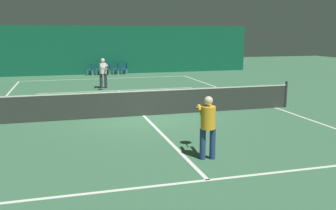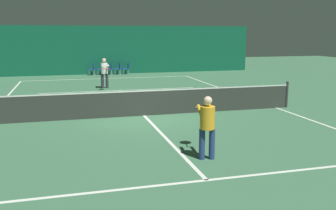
# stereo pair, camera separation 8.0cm
# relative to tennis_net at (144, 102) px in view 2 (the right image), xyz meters

# --- Properties ---
(ground_plane) EXTENTS (60.00, 60.00, 0.00)m
(ground_plane) POSITION_rel_tennis_net_xyz_m (0.00, 0.00, -0.51)
(ground_plane) COLOR #386647
(backdrop_curtain) EXTENTS (23.00, 0.12, 3.53)m
(backdrop_curtain) POSITION_rel_tennis_net_xyz_m (0.00, 14.78, 1.26)
(backdrop_curtain) COLOR #0F5138
(backdrop_curtain) RESTS_ON ground
(court_line_baseline_far) EXTENTS (11.00, 0.10, 0.00)m
(court_line_baseline_far) POSITION_rel_tennis_net_xyz_m (0.00, 11.90, -0.51)
(court_line_baseline_far) COLOR silver
(court_line_baseline_far) RESTS_ON ground
(court_line_service_far) EXTENTS (8.25, 0.10, 0.00)m
(court_line_service_far) POSITION_rel_tennis_net_xyz_m (0.00, 6.40, -0.51)
(court_line_service_far) COLOR silver
(court_line_service_far) RESTS_ON ground
(court_line_service_near) EXTENTS (8.25, 0.10, 0.00)m
(court_line_service_near) POSITION_rel_tennis_net_xyz_m (0.00, -6.40, -0.51)
(court_line_service_near) COLOR silver
(court_line_service_near) RESTS_ON ground
(court_line_sideline_right) EXTENTS (0.10, 23.80, 0.00)m
(court_line_sideline_right) POSITION_rel_tennis_net_xyz_m (5.50, 0.00, -0.51)
(court_line_sideline_right) COLOR silver
(court_line_sideline_right) RESTS_ON ground
(court_line_centre) EXTENTS (0.10, 12.80, 0.00)m
(court_line_centre) POSITION_rel_tennis_net_xyz_m (0.00, 0.00, -0.51)
(court_line_centre) COLOR silver
(court_line_centre) RESTS_ON ground
(tennis_net) EXTENTS (12.00, 0.10, 1.07)m
(tennis_net) POSITION_rel_tennis_net_xyz_m (0.00, 0.00, 0.00)
(tennis_net) COLOR #2D332D
(tennis_net) RESTS_ON ground
(player_near) EXTENTS (0.57, 1.33, 1.54)m
(player_near) POSITION_rel_tennis_net_xyz_m (0.49, -5.10, 0.39)
(player_near) COLOR navy
(player_near) RESTS_ON ground
(player_far) EXTENTS (0.41, 1.34, 1.64)m
(player_far) POSITION_rel_tennis_net_xyz_m (-0.67, 7.42, 0.45)
(player_far) COLOR #2D2D38
(player_far) RESTS_ON ground
(courtside_chair_0) EXTENTS (0.44, 0.44, 0.84)m
(courtside_chair_0) POSITION_rel_tennis_net_xyz_m (-0.86, 14.23, -0.03)
(courtside_chair_0) COLOR #99999E
(courtside_chair_0) RESTS_ON ground
(courtside_chair_1) EXTENTS (0.44, 0.44, 0.84)m
(courtside_chair_1) POSITION_rel_tennis_net_xyz_m (-0.24, 14.23, -0.03)
(courtside_chair_1) COLOR #99999E
(courtside_chair_1) RESTS_ON ground
(courtside_chair_2) EXTENTS (0.44, 0.44, 0.84)m
(courtside_chair_2) POSITION_rel_tennis_net_xyz_m (0.39, 14.23, -0.03)
(courtside_chair_2) COLOR #99999E
(courtside_chair_2) RESTS_ON ground
(courtside_chair_3) EXTENTS (0.44, 0.44, 0.84)m
(courtside_chair_3) POSITION_rel_tennis_net_xyz_m (1.01, 14.23, -0.03)
(courtside_chair_3) COLOR #99999E
(courtside_chair_3) RESTS_ON ground
(courtside_chair_4) EXTENTS (0.44, 0.44, 0.84)m
(courtside_chair_4) POSITION_rel_tennis_net_xyz_m (1.64, 14.23, -0.03)
(courtside_chair_4) COLOR #99999E
(courtside_chair_4) RESTS_ON ground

